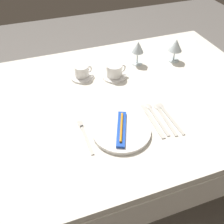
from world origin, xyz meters
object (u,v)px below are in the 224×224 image
Objects in this scene: coffee_cup_left at (115,70)px; coffee_cup_right at (82,71)px; spoon_soup at (155,115)px; wine_glass_centre at (176,46)px; dinner_plate at (121,131)px; wine_glass_left at (138,48)px; toothbrush_package at (121,128)px; spoon_dessert at (163,115)px; fork_outer at (85,135)px; spoon_tea at (167,114)px; dinner_knife at (153,122)px.

coffee_cup_left reaches higher than coffee_cup_right.
wine_glass_centre is (0.33, 0.41, 0.09)m from spoon_soup.
coffee_cup_right reaches higher than dinner_plate.
wine_glass_left is at bearing 59.57° from dinner_plate.
wine_glass_centre is at bearing -1.14° from coffee_cup_right.
spoon_dessert is at bearing 9.45° from toothbrush_package.
coffee_cup_left is at bearing -18.88° from coffee_cup_right.
dinner_plate is 1.23× the size of fork_outer.
coffee_cup_left reaches higher than dinner_plate.
wine_glass_centre is at bearing 57.22° from spoon_tea.
spoon_dessert is at bearing 0.19° from fork_outer.
spoon_soup is 1.64× the size of wine_glass_centre.
dinner_knife is 2.07× the size of coffee_cup_left.
dinner_knife is 0.09m from spoon_tea.
spoon_soup is 0.48m from coffee_cup_right.
toothbrush_package is 0.19m from spoon_soup.
toothbrush_package is 0.16m from dinner_knife.
coffee_cup_left reaches higher than spoon_tea.
coffee_cup_left is 0.80× the size of wine_glass_centre.
coffee_cup_left is at bearing 105.18° from spoon_dessert.
toothbrush_package reaches higher than spoon_tea.
fork_outer is at bearing -103.37° from coffee_cup_right.
coffee_cup_right is (-0.21, 0.46, 0.04)m from dinner_knife.
wine_glass_left is at bearing 169.06° from wine_glass_centre.
coffee_cup_left is (0.12, 0.41, 0.02)m from toothbrush_package.
toothbrush_package is 1.46× the size of wine_glass_left.
spoon_soup is at bearing 15.21° from toothbrush_package.
wine_glass_centre is at bearing -10.94° from wine_glass_left.
spoon_tea is 2.07× the size of coffee_cup_left.
spoon_dessert is (0.38, 0.00, 0.00)m from fork_outer.
dinner_plate is 0.48m from coffee_cup_right.
fork_outer is 0.91× the size of spoon_soup.
spoon_tea is at bearing -55.85° from coffee_cup_right.
spoon_tea is at bearing 14.65° from dinner_knife.
dinner_plate reaches higher than dinner_knife.
dinner_knife is 2.33× the size of coffee_cup_right.
coffee_cup_right reaches higher than spoon_soup.
spoon_soup is 2.29× the size of coffee_cup_right.
wine_glass_left is at bearing 27.05° from coffee_cup_left.
spoon_tea is 0.51m from wine_glass_centre.
coffee_cup_right is 0.72× the size of wine_glass_centre.
toothbrush_package is (0.00, 0.00, 0.02)m from dinner_plate.
fork_outer is 0.45m from coffee_cup_right.
fork_outer is at bearing 166.81° from toothbrush_package.
wine_glass_left reaches higher than wine_glass_centre.
dinner_plate reaches higher than spoon_dessert.
coffee_cup_right is 0.70× the size of wine_glass_left.
dinner_plate is 2.30× the size of coffee_cup_left.
fork_outer is 0.47m from coffee_cup_left.
coffee_cup_left is at bearing 108.44° from spoon_tea.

